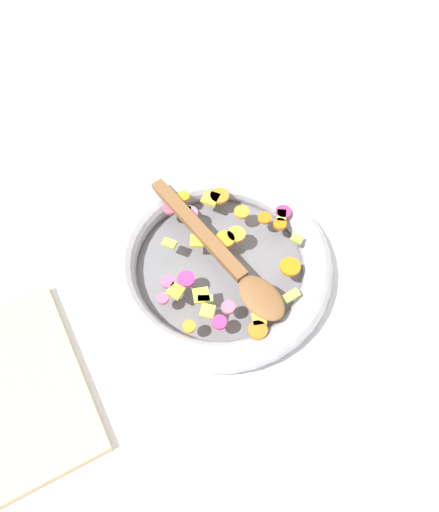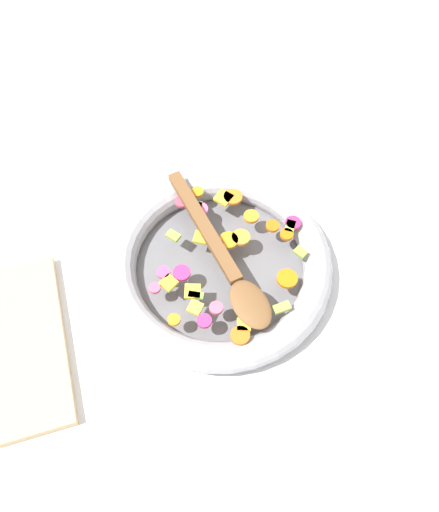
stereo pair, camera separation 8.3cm
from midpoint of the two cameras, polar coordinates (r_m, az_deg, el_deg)
The scene contains 5 objects.
ground_plane at distance 0.87m, azimuth -2.71°, elevation -1.92°, with size 4.00×4.00×0.00m, color silver.
skillet at distance 0.85m, azimuth -2.77°, elevation -1.20°, with size 0.38×0.38×0.05m.
chopped_vegetables at distance 0.83m, azimuth -2.05°, elevation 0.06°, with size 0.32×0.29×0.01m.
wooden_spoon at distance 0.81m, azimuth -2.05°, elevation -0.73°, with size 0.33×0.10×0.01m.
cutting_board at distance 0.86m, azimuth -25.45°, elevation -14.20°, with size 0.29×0.21×0.02m.
Camera 1 is at (0.38, -0.20, 0.76)m, focal length 35.00 mm.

